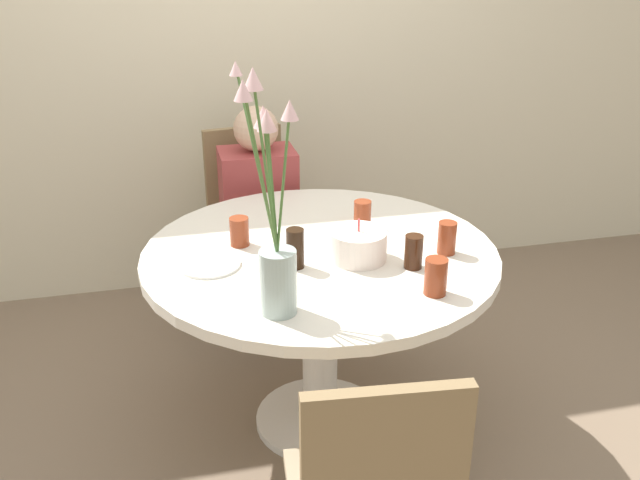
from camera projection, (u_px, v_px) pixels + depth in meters
ground_plane at (320, 421)px, 2.85m from camera, size 16.00×16.00×0.00m
wall_back at (256, 37)px, 3.53m from camera, size 8.00×0.05×2.60m
dining_table at (320, 285)px, 2.60m from camera, size 1.27×1.27×0.76m
chair_far_back at (251, 213)px, 3.47m from camera, size 0.44×0.44×0.93m
birthday_cake at (358, 245)px, 2.45m from camera, size 0.20×0.20×0.15m
flower_vase at (274, 235)px, 2.04m from camera, size 0.20×0.41×0.74m
side_plate at (209, 264)px, 2.42m from camera, size 0.21×0.21×0.01m
drink_glass_0 at (295, 248)px, 2.39m from camera, size 0.06×0.06×0.14m
drink_glass_1 at (239, 232)px, 2.56m from camera, size 0.07×0.07×0.11m
drink_glass_2 at (414, 252)px, 2.39m from camera, size 0.06×0.06×0.12m
drink_glass_3 at (362, 214)px, 2.72m from camera, size 0.07×0.07×0.10m
drink_glass_4 at (447, 238)px, 2.50m from camera, size 0.07×0.07×0.12m
drink_glass_5 at (436, 277)px, 2.22m from camera, size 0.07×0.07×0.12m
person_boy at (260, 228)px, 3.34m from camera, size 0.34×0.24×1.09m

